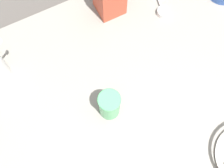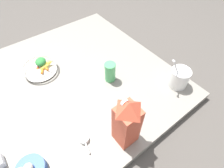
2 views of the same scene
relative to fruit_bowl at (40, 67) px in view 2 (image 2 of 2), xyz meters
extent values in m
plane|color=#4C4742|center=(-0.12, 0.18, -0.08)|extent=(6.00, 6.00, 0.00)
cube|color=gray|center=(-0.12, 0.18, -0.06)|extent=(1.17, 1.17, 0.05)
cylinder|color=silver|center=(0.00, 0.00, -0.03)|extent=(0.11, 0.11, 0.01)
cone|color=silver|center=(0.00, 0.00, -0.01)|extent=(0.20, 0.20, 0.04)
torus|color=silver|center=(0.00, 0.00, 0.01)|extent=(0.21, 0.21, 0.01)
ellipsoid|color=#EFD64C|center=(-0.03, -0.02, 0.01)|extent=(0.06, 0.06, 0.03)
ellipsoid|color=#EFD64C|center=(-0.05, 0.00, 0.01)|extent=(0.07, 0.03, 0.03)
ellipsoid|color=#EFD64C|center=(-0.02, 0.02, 0.01)|extent=(0.06, 0.03, 0.02)
cylinder|color=orange|center=(0.00, 0.04, 0.00)|extent=(0.04, 0.05, 0.02)
cylinder|color=orange|center=(0.01, 0.00, 0.00)|extent=(0.04, 0.04, 0.02)
cylinder|color=orange|center=(-0.02, 0.03, 0.00)|extent=(0.03, 0.06, 0.02)
sphere|color=red|center=(-0.01, -0.06, 0.01)|extent=(0.02, 0.02, 0.02)
sphere|color=red|center=(-0.03, -0.03, 0.00)|extent=(0.01, 0.01, 0.01)
sphere|color=red|center=(0.00, 0.00, 0.01)|extent=(0.02, 0.02, 0.02)
sphere|color=red|center=(0.01, 0.00, 0.01)|extent=(0.02, 0.02, 0.02)
ellipsoid|color=#2D7F38|center=(-0.02, -0.01, 0.03)|extent=(0.10, 0.10, 0.04)
cube|color=#CC4C33|center=(-0.14, 0.67, 0.09)|extent=(0.09, 0.09, 0.24)
pyramid|color=#CC4C33|center=(-0.14, 0.67, 0.23)|extent=(0.09, 0.09, 0.05)
cylinder|color=white|center=(-0.14, 0.65, 0.23)|extent=(0.03, 0.01, 0.03)
cylinder|color=white|center=(-0.61, 0.60, 0.02)|extent=(0.11, 0.11, 0.12)
cylinder|color=white|center=(-0.61, 0.60, 0.07)|extent=(0.10, 0.10, 0.02)
cylinder|color=silver|center=(-0.56, 0.59, 0.11)|extent=(0.10, 0.03, 0.16)
ellipsoid|color=silver|center=(-0.52, 0.58, 0.19)|extent=(0.02, 0.02, 0.01)
cylinder|color=#4CB266|center=(-0.31, 0.33, 0.03)|extent=(0.06, 0.06, 0.13)
torus|color=#4CB266|center=(-0.31, 0.33, 0.09)|extent=(0.07, 0.07, 0.01)
cylinder|color=white|center=(0.02, 0.56, -0.02)|extent=(0.05, 0.05, 0.02)
cylinder|color=white|center=(0.03, 0.61, -0.02)|extent=(0.02, 0.05, 0.01)
sphere|color=silver|center=(0.27, 0.55, 0.02)|extent=(0.04, 0.04, 0.04)
camera|label=1|loc=(-0.42, 0.09, 0.95)|focal=50.00mm
camera|label=2|loc=(0.12, 0.91, 0.78)|focal=28.00mm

